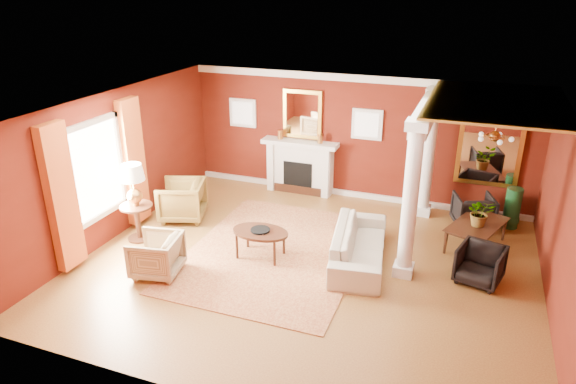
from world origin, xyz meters
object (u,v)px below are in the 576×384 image
at_px(side_table, 134,189).
at_px(dining_table, 478,229).
at_px(armchair_stripe, 156,253).
at_px(sofa, 360,239).
at_px(coffee_table, 260,233).
at_px(armchair_leopard, 182,198).

distance_m(side_table, dining_table, 6.69).
xyz_separation_m(armchair_stripe, dining_table, (5.24, 3.01, -0.02)).
height_order(sofa, dining_table, sofa).
bearing_deg(coffee_table, armchair_stripe, -140.67).
height_order(armchair_leopard, coffee_table, armchair_leopard).
height_order(coffee_table, side_table, side_table).
bearing_deg(armchair_leopard, coffee_table, 48.64).
bearing_deg(armchair_leopard, dining_table, 79.55).
bearing_deg(coffee_table, dining_table, 25.63).
height_order(side_table, dining_table, side_table).
distance_m(sofa, armchair_stripe, 3.64).
relative_size(side_table, dining_table, 1.13).
distance_m(armchair_leopard, side_table, 1.33).
xyz_separation_m(sofa, armchair_stripe, (-3.23, -1.68, -0.04)).
xyz_separation_m(armchair_leopard, armchair_stripe, (0.79, -2.14, -0.06)).
bearing_deg(dining_table, coffee_table, 136.14).
distance_m(armchair_stripe, coffee_table, 1.90).
bearing_deg(coffee_table, sofa, 15.27).
bearing_deg(sofa, side_table, 90.33).
bearing_deg(dining_table, armchair_stripe, 140.40).
bearing_deg(side_table, armchair_leopard, 74.82).
distance_m(sofa, side_table, 4.43).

